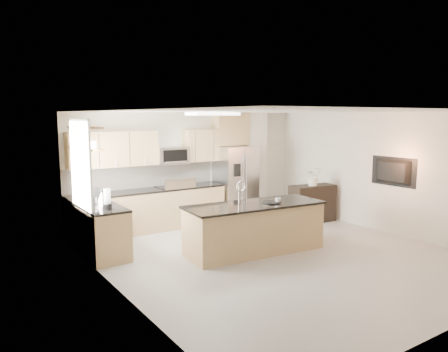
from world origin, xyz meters
TOP-DOWN VIEW (x-y plane):
  - floor at (0.00, 0.00)m, footprint 6.50×6.50m
  - ceiling at (0.00, 0.00)m, footprint 6.00×6.50m
  - wall_back at (0.00, 3.25)m, footprint 6.00×0.02m
  - wall_left at (-3.00, 0.00)m, footprint 0.02×6.50m
  - wall_right at (3.00, 0.00)m, footprint 0.02×6.50m
  - back_counter at (-1.23, 2.93)m, footprint 3.55×0.66m
  - left_counter at (-2.67, 1.85)m, footprint 0.66×1.50m
  - range at (-0.60, 2.92)m, footprint 0.76×0.64m
  - upper_cabinets at (-1.30, 3.09)m, footprint 3.50×0.33m
  - microwave at (-0.60, 3.04)m, footprint 0.76×0.40m
  - refrigerator at (1.06, 2.87)m, footprint 0.92×0.78m
  - partition_column at (1.82, 3.10)m, footprint 0.60×0.30m
  - window at (-2.98, 1.85)m, footprint 0.04×1.15m
  - shelf_lower at (-2.85, 1.95)m, footprint 0.30×1.20m
  - shelf_upper at (-2.85, 1.95)m, footprint 0.30×1.20m
  - ceiling_fixture at (-0.40, 1.60)m, footprint 1.00×0.50m
  - island at (-0.23, 0.44)m, footprint 2.70×1.18m
  - credenza at (2.35, 1.51)m, footprint 1.15×0.58m
  - cup at (0.20, 0.27)m, footprint 0.12×0.12m
  - platter at (0.09, 0.33)m, footprint 0.45×0.45m
  - blender at (-2.67, 1.40)m, footprint 0.16×0.16m
  - kettle at (-2.62, 1.84)m, footprint 0.23×0.23m
  - coffee_maker at (-2.69, 2.04)m, footprint 0.19×0.22m
  - bowl at (-2.85, 2.22)m, footprint 0.40×0.40m
  - flower_vase at (2.29, 1.44)m, footprint 0.70×0.64m
  - television at (2.91, -0.20)m, footprint 0.14×1.08m

SIDE VIEW (x-z plane):
  - floor at x=0.00m, z-range 0.00..0.00m
  - credenza at x=2.35m, z-range 0.00..0.89m
  - island at x=-0.23m, z-range -0.21..1.12m
  - left_counter at x=-2.67m, z-range 0.00..0.92m
  - back_counter at x=-1.23m, z-range -0.25..1.19m
  - range at x=-0.60m, z-range -0.10..1.04m
  - refrigerator at x=1.06m, z-range 0.00..1.78m
  - platter at x=0.09m, z-range 0.91..0.93m
  - cup at x=0.20m, z-range 0.91..1.00m
  - kettle at x=-2.62m, z-range 0.90..1.19m
  - coffee_maker at x=-2.69m, z-range 0.91..1.22m
  - blender at x=-2.67m, z-range 0.90..1.26m
  - flower_vase at x=2.29m, z-range 0.89..1.57m
  - wall_back at x=0.00m, z-range 0.00..2.60m
  - wall_left at x=-3.00m, z-range 0.00..2.60m
  - wall_right at x=3.00m, z-range 0.00..2.60m
  - partition_column at x=1.82m, z-range 0.00..2.60m
  - television at x=2.91m, z-range 1.04..1.66m
  - microwave at x=-0.60m, z-range 1.43..1.83m
  - window at x=-2.98m, z-range 0.83..2.47m
  - upper_cabinets at x=-1.30m, z-range 1.45..2.20m
  - shelf_lower at x=-2.85m, z-range 1.93..1.97m
  - shelf_upper at x=-2.85m, z-range 2.30..2.34m
  - bowl at x=-2.85m, z-range 2.34..2.43m
  - ceiling_fixture at x=-0.40m, z-range 2.53..2.59m
  - ceiling at x=0.00m, z-range 2.59..2.61m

